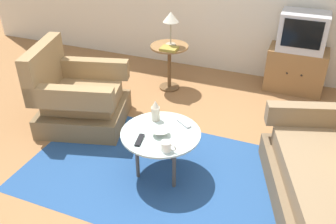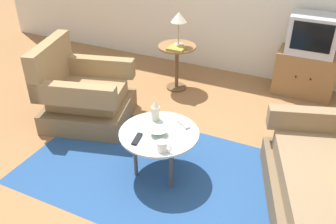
# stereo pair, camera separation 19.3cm
# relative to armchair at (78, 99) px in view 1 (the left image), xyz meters

# --- Properties ---
(ground_plane) EXTENTS (16.00, 16.00, 0.00)m
(ground_plane) POSITION_rel_armchair_xyz_m (1.39, -0.45, -0.32)
(ground_plane) COLOR olive
(area_rug) EXTENTS (2.67, 1.62, 0.00)m
(area_rug) POSITION_rel_armchair_xyz_m (1.26, -0.49, -0.32)
(area_rug) COLOR navy
(area_rug) RESTS_ON ground
(armchair) EXTENTS (1.14, 1.10, 0.95)m
(armchair) POSITION_rel_armchair_xyz_m (0.00, 0.00, 0.00)
(armchair) COLOR brown
(armchair) RESTS_ON ground
(coffee_table) EXTENTS (0.74, 0.74, 0.48)m
(coffee_table) POSITION_rel_armchair_xyz_m (1.26, -0.50, 0.12)
(coffee_table) COLOR #B2C6C1
(coffee_table) RESTS_ON ground
(side_table) EXTENTS (0.51, 0.51, 0.63)m
(side_table) POSITION_rel_armchair_xyz_m (0.67, 1.21, 0.14)
(side_table) COLOR olive
(side_table) RESTS_ON ground
(tv_stand) EXTENTS (0.76, 0.46, 0.59)m
(tv_stand) POSITION_rel_armchair_xyz_m (2.28, 1.82, -0.02)
(tv_stand) COLOR olive
(tv_stand) RESTS_ON ground
(television) EXTENTS (0.59, 0.43, 0.49)m
(television) POSITION_rel_armchair_xyz_m (2.28, 1.81, 0.52)
(television) COLOR #B7B7BC
(television) RESTS_ON tv_stand
(table_lamp) EXTENTS (0.21, 0.21, 0.44)m
(table_lamp) POSITION_rel_armchair_xyz_m (0.68, 1.23, 0.67)
(table_lamp) COLOR #9E937A
(table_lamp) RESTS_ON side_table
(vase) EXTENTS (0.08, 0.08, 0.21)m
(vase) POSITION_rel_armchair_xyz_m (1.13, -0.32, 0.26)
(vase) COLOR beige
(vase) RESTS_ON coffee_table
(mug) EXTENTS (0.14, 0.09, 0.09)m
(mug) POSITION_rel_armchair_xyz_m (1.41, -0.73, 0.21)
(mug) COLOR white
(mug) RESTS_ON coffee_table
(bowl) EXTENTS (0.17, 0.17, 0.06)m
(bowl) POSITION_rel_armchair_xyz_m (1.27, -0.53, 0.19)
(bowl) COLOR silver
(bowl) RESTS_ON coffee_table
(tv_remote_dark) EXTENTS (0.08, 0.18, 0.02)m
(tv_remote_dark) POSITION_rel_armchair_xyz_m (1.13, -0.69, 0.17)
(tv_remote_dark) COLOR black
(tv_remote_dark) RESTS_ON coffee_table
(tv_remote_silver) EXTENTS (0.17, 0.14, 0.02)m
(tv_remote_silver) POSITION_rel_armchair_xyz_m (1.41, -0.28, 0.17)
(tv_remote_silver) COLOR #B2B2B7
(tv_remote_silver) RESTS_ON coffee_table
(book) EXTENTS (0.22, 0.17, 0.03)m
(book) POSITION_rel_armchair_xyz_m (0.72, 1.07, 0.33)
(book) COLOR olive
(book) RESTS_ON side_table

